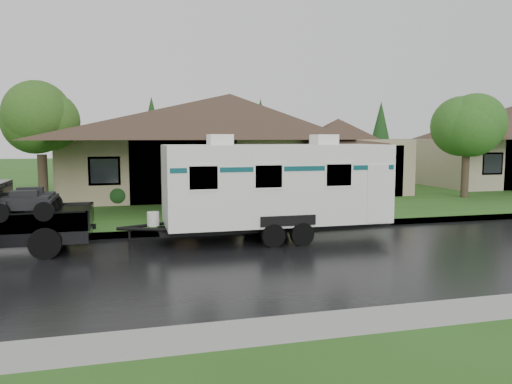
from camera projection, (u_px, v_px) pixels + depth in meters
The scene contains 9 objects.
ground at pixel (261, 245), 15.20m from camera, with size 140.00×140.00×0.00m, color #2B561B.
road at pixel (280, 260), 13.28m from camera, with size 140.00×8.00×0.01m, color black.
curb at pixel (244, 229), 17.35m from camera, with size 140.00×0.50×0.15m, color gray.
lawn at pixel (194, 191), 29.61m from camera, with size 140.00×26.00×0.15m, color #2B561B.
house_main at pixel (236, 132), 28.69m from camera, with size 19.44×10.80×6.90m.
tree_left_green at pixel (40, 120), 20.44m from camera, with size 3.32×3.32×5.49m.
tree_right_green at pixel (467, 125), 25.61m from camera, with size 3.27×3.27×5.41m.
shrub_row at pixel (250, 191), 24.58m from camera, with size 13.60×1.00×1.00m.
travel_trailer at pixel (276, 184), 15.90m from camera, with size 7.46×2.62×3.35m.
Camera 1 is at (-3.94, -14.41, 3.24)m, focal length 35.00 mm.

